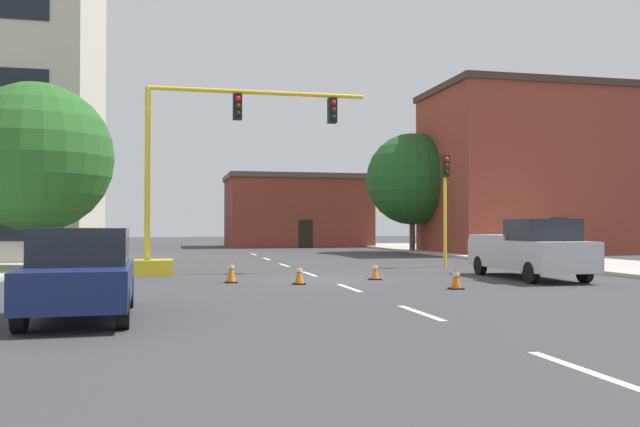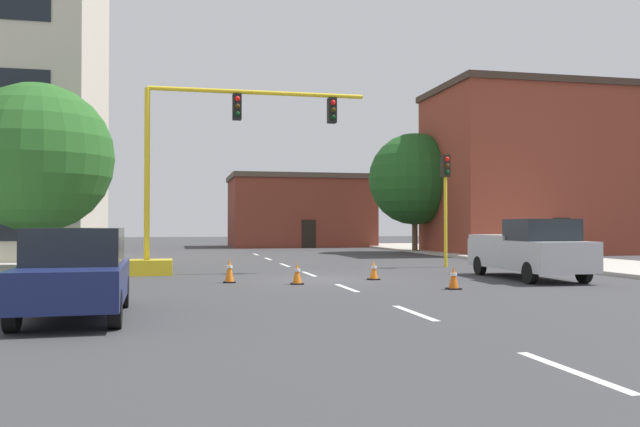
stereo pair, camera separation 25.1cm
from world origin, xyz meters
TOP-DOWN VIEW (x-y plane):
  - ground_plane at (0.00, 0.00)m, footprint 160.00×160.00m
  - sidewalk_right at (13.20, 8.00)m, footprint 6.00×56.00m
  - lane_stripe_seg_0 at (0.00, -14.00)m, footprint 0.16×2.40m
  - lane_stripe_seg_1 at (0.00, -8.50)m, footprint 0.16×2.40m
  - lane_stripe_seg_2 at (0.00, -3.00)m, footprint 0.16×2.40m
  - lane_stripe_seg_3 at (0.00, 2.50)m, footprint 0.16×2.40m
  - lane_stripe_seg_4 at (0.00, 8.00)m, footprint 0.16×2.40m
  - lane_stripe_seg_5 at (0.00, 13.50)m, footprint 0.16×2.40m
  - lane_stripe_seg_6 at (0.00, 19.00)m, footprint 0.16×2.40m
  - building_brick_center at (5.31, 32.99)m, footprint 11.66×7.95m
  - building_row_right at (16.80, 16.78)m, footprint 11.48×8.33m
  - traffic_signal_gantry at (-4.66, 3.25)m, footprint 8.95×1.20m
  - traffic_light_pole_right at (6.49, 5.14)m, footprint 0.32×0.47m
  - tree_left_near at (-9.98, 5.79)m, footprint 5.74×5.74m
  - tree_right_far at (10.44, 19.51)m, footprint 5.98×5.98m
  - pickup_truck_silver at (6.74, -1.22)m, footprint 2.19×5.47m
  - sedan_navy_near_left at (-6.66, -7.81)m, footprint 1.98×4.55m
  - traffic_cone_roadside_a at (-3.14, -0.58)m, footprint 0.36×0.36m
  - traffic_cone_roadside_b at (1.58, -0.45)m, footprint 0.36×0.36m
  - traffic_cone_roadside_c at (2.82, -4.03)m, footprint 0.36×0.36m
  - traffic_cone_roadside_d at (-1.18, -1.57)m, footprint 0.36×0.36m

SIDE VIEW (x-z plane):
  - ground_plane at x=0.00m, z-range 0.00..0.00m
  - lane_stripe_seg_0 at x=0.00m, z-range 0.00..0.01m
  - lane_stripe_seg_1 at x=0.00m, z-range 0.00..0.01m
  - lane_stripe_seg_2 at x=0.00m, z-range 0.00..0.01m
  - lane_stripe_seg_3 at x=0.00m, z-range 0.00..0.01m
  - lane_stripe_seg_4 at x=0.00m, z-range 0.00..0.01m
  - lane_stripe_seg_5 at x=0.00m, z-range 0.00..0.01m
  - lane_stripe_seg_6 at x=0.00m, z-range 0.00..0.01m
  - sidewalk_right at x=13.20m, z-range 0.00..0.14m
  - traffic_cone_roadside_b at x=1.58m, z-range -0.01..0.63m
  - traffic_cone_roadside_c at x=2.82m, z-range -0.01..0.65m
  - traffic_cone_roadside_d at x=-1.18m, z-range -0.01..0.67m
  - traffic_cone_roadside_a at x=-3.14m, z-range -0.01..0.77m
  - sedan_navy_near_left at x=-6.66m, z-range 0.02..1.76m
  - pickup_truck_silver at x=6.74m, z-range -0.02..1.97m
  - traffic_signal_gantry at x=-4.66m, z-range -1.18..5.65m
  - building_brick_center at x=5.31m, z-range 0.01..5.91m
  - traffic_light_pole_right at x=6.49m, z-range 1.13..5.93m
  - tree_left_near at x=-9.98m, z-range 0.75..8.00m
  - tree_right_far at x=10.44m, z-range 0.90..8.69m
  - building_row_right at x=16.80m, z-range 0.01..10.43m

